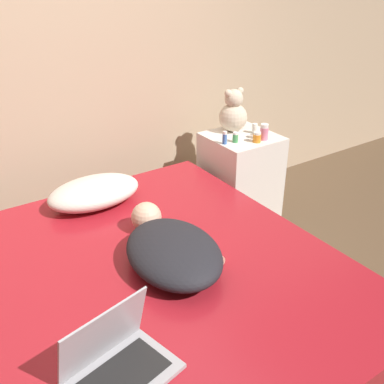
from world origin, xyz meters
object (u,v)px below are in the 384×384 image
Objects in this scene: teddy_bear at (233,113)px; bottle_orange at (257,137)px; bottle_pink at (264,132)px; bottle_white at (255,129)px; person_lying at (172,248)px; bottle_green at (235,137)px; bottle_blue at (225,138)px; bottle_amber at (263,131)px; laptop at (116,361)px; pillow at (94,192)px.

bottle_orange is (-0.00, -0.26, -0.10)m from teddy_bear.
bottle_pink is at bearing 6.98° from bottle_orange.
bottle_white is (0.10, -0.12, -0.10)m from teddy_bear.
bottle_green reaches higher than person_lying.
bottle_blue reaches higher than bottle_green.
bottle_green is (-0.12, -0.18, -0.10)m from teddy_bear.
bottle_pink is (-0.03, -0.05, 0.01)m from bottle_amber.
laptop is 1.89m from bottle_pink.
bottle_green is at bearing 146.57° from bottle_orange.
bottle_white reaches higher than person_lying.
laptop is at bearing -146.16° from bottle_amber.
teddy_bear is 0.24m from bottle_amber.
bottle_pink is 1.60× the size of bottle_white.
pillow is at bearing 173.43° from bottle_orange.
teddy_bear is 2.77× the size of bottle_pink.
bottle_orange is at bearing -25.23° from bottle_blue.
bottle_orange is 0.22m from bottle_blue.
bottle_amber is at bearing 38.07° from person_lying.
bottle_amber is at bearing 27.91° from bottle_orange.
person_lying is at bearing 28.54° from laptop.
bottle_white is at bearing 91.13° from bottle_amber.
person_lying is at bearing -140.35° from bottle_blue.
bottle_green is at bearing 173.90° from bottle_amber.
person_lying is at bearing -84.30° from pillow.
bottle_pink is 0.28m from bottle_blue.
bottle_amber is at bearing 53.16° from bottle_pink.
bottle_white is (1.19, 0.01, 0.14)m from pillow.
bottle_blue is (-0.30, -0.05, 0.01)m from bottle_white.
bottle_pink is (1.09, 0.60, 0.16)m from person_lying.
person_lying is 0.65m from laptop.
bottle_amber reaches higher than pillow.
bottle_blue is at bearing 172.81° from bottle_amber.
pillow is 1.78× the size of teddy_bear.
bottle_blue reaches higher than person_lying.
bottle_white is (1.60, 1.16, 0.16)m from laptop.
teddy_bear is 3.69× the size of bottle_amber.
bottle_blue reaches higher than bottle_orange.
bottle_white is (0.22, 0.06, -0.00)m from bottle_green.
bottle_green is at bearing -123.89° from teddy_bear.
bottle_amber reaches higher than person_lying.
teddy_bear reaches higher than bottle_blue.
bottle_orange is 0.12m from bottle_amber.
bottle_orange reaches higher than laptop.
bottle_green is (1.38, 1.10, 0.16)m from laptop.
pillow is 4.93× the size of bottle_pink.
bottle_green is 0.80× the size of bottle_blue.
bottle_amber is 0.30m from bottle_blue.
bottle_green is 0.84× the size of bottle_amber.
bottle_white is at bearing 0.61° from pillow.
pillow is 0.91m from bottle_blue.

